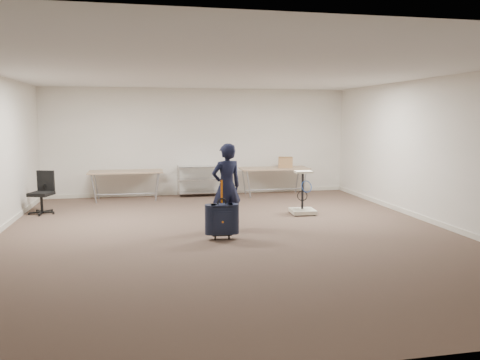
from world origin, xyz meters
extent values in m
plane|color=#45342A|center=(0.00, 0.00, 0.00)|extent=(9.00, 9.00, 0.00)
plane|color=silver|center=(0.00, 4.50, 1.40)|extent=(8.00, 0.00, 8.00)
plane|color=silver|center=(0.00, -4.50, 1.40)|extent=(8.00, 0.00, 8.00)
plane|color=silver|center=(4.00, 0.00, 1.40)|extent=(0.00, 9.00, 9.00)
plane|color=silver|center=(0.00, 0.00, 2.80)|extent=(8.00, 8.00, 0.00)
cube|color=silver|center=(0.00, 4.49, 0.05)|extent=(8.00, 0.02, 0.10)
cube|color=silver|center=(3.99, 0.00, 0.05)|extent=(0.02, 9.00, 0.10)
cube|color=#8D7256|center=(-1.90, 3.95, 0.71)|extent=(1.80, 0.75, 0.03)
cylinder|color=#9A9CA2|center=(-1.90, 3.95, 0.15)|extent=(1.50, 0.02, 0.02)
cylinder|color=#9A9CA2|center=(-2.65, 3.65, 0.35)|extent=(0.13, 0.04, 0.69)
cylinder|color=#9A9CA2|center=(-1.15, 3.65, 0.35)|extent=(0.13, 0.04, 0.69)
cylinder|color=#9A9CA2|center=(-2.65, 4.25, 0.35)|extent=(0.13, 0.04, 0.69)
cylinder|color=#9A9CA2|center=(-1.15, 4.25, 0.35)|extent=(0.13, 0.04, 0.69)
cube|color=#8D7256|center=(1.90, 3.95, 0.71)|extent=(1.80, 0.75, 0.03)
cylinder|color=#9A9CA2|center=(1.90, 3.95, 0.15)|extent=(1.50, 0.02, 0.02)
cylinder|color=#9A9CA2|center=(1.15, 3.65, 0.35)|extent=(0.13, 0.04, 0.69)
cylinder|color=#9A9CA2|center=(2.65, 3.65, 0.35)|extent=(0.13, 0.04, 0.69)
cylinder|color=#9A9CA2|center=(1.15, 4.25, 0.35)|extent=(0.13, 0.04, 0.69)
cylinder|color=#9A9CA2|center=(2.65, 4.25, 0.35)|extent=(0.13, 0.04, 0.69)
cylinder|color=silver|center=(-0.60, 3.98, 0.40)|extent=(0.02, 0.02, 0.80)
cylinder|color=silver|center=(0.60, 3.98, 0.40)|extent=(0.02, 0.02, 0.80)
cylinder|color=silver|center=(-0.60, 4.42, 0.40)|extent=(0.02, 0.02, 0.80)
cylinder|color=silver|center=(0.60, 4.42, 0.40)|extent=(0.02, 0.02, 0.80)
cube|color=silver|center=(0.00, 4.20, 0.10)|extent=(1.20, 0.45, 0.02)
cube|color=silver|center=(0.00, 4.20, 0.45)|extent=(1.20, 0.45, 0.02)
cube|color=silver|center=(0.00, 4.20, 0.78)|extent=(1.20, 0.45, 0.01)
imported|color=black|center=(0.02, 0.44, 0.79)|extent=(0.66, 0.52, 1.58)
cube|color=black|center=(-0.18, -0.28, 0.35)|extent=(0.38, 0.23, 0.50)
cube|color=black|center=(-0.18, -0.26, 0.08)|extent=(0.34, 0.17, 0.03)
cylinder|color=black|center=(-0.30, -0.28, 0.03)|extent=(0.03, 0.07, 0.07)
cylinder|color=black|center=(-0.06, -0.29, 0.03)|extent=(0.03, 0.07, 0.07)
torus|color=black|center=(-0.18, -0.28, 0.63)|extent=(0.16, 0.03, 0.16)
cube|color=orange|center=(-0.18, -0.26, 0.81)|extent=(0.03, 0.01, 0.39)
cylinder|color=black|center=(-3.61, 2.57, 0.04)|extent=(0.55, 0.55, 0.08)
cylinder|color=black|center=(-3.61, 2.57, 0.23)|extent=(0.06, 0.06, 0.37)
cube|color=black|center=(-3.61, 2.57, 0.43)|extent=(0.54, 0.54, 0.07)
cube|color=black|center=(-3.54, 2.75, 0.69)|extent=(0.38, 0.18, 0.44)
cube|color=silver|center=(1.85, 1.45, 0.06)|extent=(0.54, 0.54, 0.08)
cylinder|color=black|center=(1.64, 1.25, 0.02)|extent=(0.06, 0.06, 0.04)
cylinder|color=black|center=(1.85, 1.50, 0.50)|extent=(0.05, 0.05, 0.80)
cube|color=silver|center=(1.85, 1.45, 0.90)|extent=(0.37, 0.33, 0.04)
torus|color=blue|center=(1.90, 1.37, 0.60)|extent=(0.26, 0.12, 0.25)
cube|color=olive|center=(2.21, 3.96, 0.87)|extent=(0.43, 0.36, 0.28)
camera|label=1|loc=(-1.41, -7.88, 2.03)|focal=35.00mm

